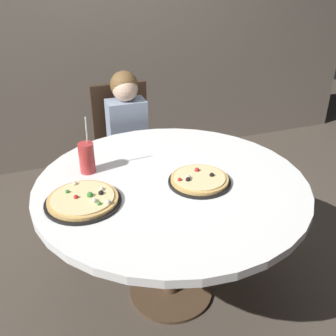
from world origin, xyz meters
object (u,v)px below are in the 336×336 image
Objects in this scene: pizza_veggie at (199,180)px; soda_cup at (87,158)px; pizza_cheese at (83,200)px; diner_child at (131,159)px; dining_table at (171,196)px; chair_wooden at (124,143)px.

pizza_veggie is 0.58m from soda_cup.
diner_child is at bearing 62.42° from pizza_cheese.
diner_child reaches higher than soda_cup.
dining_table is 4.38× the size of pizza_veggie.
pizza_veggie is (0.12, -0.86, 0.28)m from diner_child.
diner_child is at bearing 98.26° from pizza_veggie.
dining_table is 0.99m from chair_wooden.
diner_child is at bearing 56.50° from soda_cup.
soda_cup is (0.07, 0.29, 0.06)m from pizza_cheese.
pizza_cheese is at bearing -104.01° from soda_cup.
pizza_cheese reaches higher than pizza_veggie.
dining_table is 3.90× the size of pizza_cheese.
pizza_veggie is 0.89× the size of pizza_cheese.
chair_wooden is at bearing 96.77° from pizza_veggie.
dining_table is 0.47m from soda_cup.
dining_table is 0.82m from diner_child.
diner_child is 0.76m from soda_cup.
soda_cup reaches higher than chair_wooden.
pizza_cheese is at bearing -174.09° from dining_table.
soda_cup reaches higher than pizza_veggie.
soda_cup is at bearing 148.75° from pizza_veggie.
dining_table is 0.17m from pizza_veggie.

